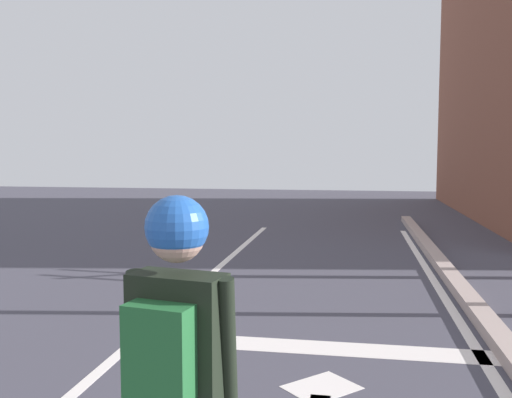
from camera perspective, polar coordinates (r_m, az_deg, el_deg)
name	(u,v)px	position (r m, az deg, el deg)	size (l,w,h in m)	color
lane_line_center	(71,396)	(4.98, -18.34, -18.49)	(0.12, 20.00, 0.01)	silver
stop_bar	(309,347)	(5.81, 5.40, -14.77)	(3.59, 0.40, 0.01)	silver
lane_arrow_head	(322,387)	(4.93, 6.71, -18.51)	(0.56, 0.44, 0.01)	silver
skater	(176,350)	(2.32, -8.11, -15.00)	(0.46, 0.63, 1.70)	#454F73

